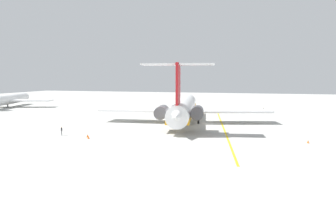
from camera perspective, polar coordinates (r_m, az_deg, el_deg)
ground at (r=83.89m, az=6.44°, el=-2.38°), size 302.87×302.87×0.00m
main_jetliner at (r=83.41m, az=2.54°, el=0.20°), size 46.99×41.78×13.74m
airliner_mid_left at (r=140.38m, az=-24.40°, el=1.45°), size 31.75×31.76×9.63m
ground_crew_near_nose at (r=112.02m, az=-7.78°, el=0.12°), size 0.28×0.42×1.73m
ground_crew_near_tail at (r=110.73m, az=15.22°, el=-0.08°), size 0.28×0.38×1.74m
ground_crew_portside at (r=69.86m, az=-16.85°, el=-3.26°), size 0.39×0.27×1.68m
safety_cone_nose at (r=63.88m, az=21.74°, el=-4.92°), size 0.40×0.40×0.55m
safety_cone_wingtip at (r=65.04m, az=-12.75°, el=-4.49°), size 0.40×0.40×0.55m
safety_cone_tail at (r=66.65m, az=-12.90°, el=-4.26°), size 0.40×0.40×0.55m
taxiway_centreline at (r=83.45m, az=8.75°, el=-2.44°), size 76.69×14.74×0.01m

